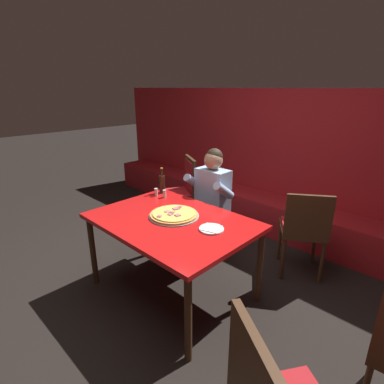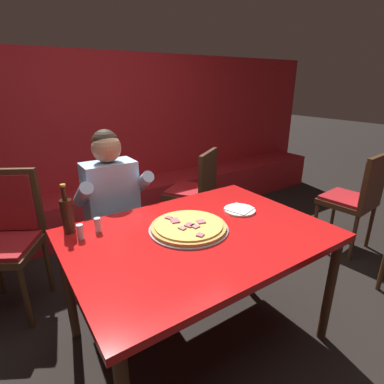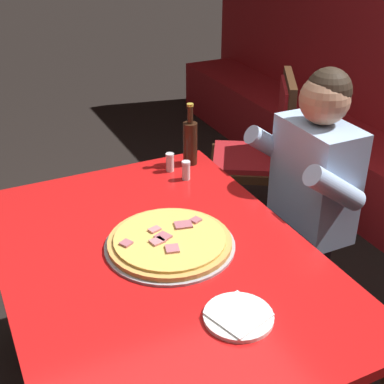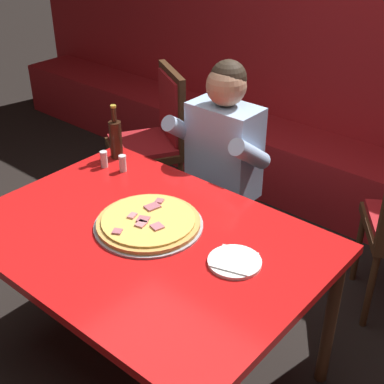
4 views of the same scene
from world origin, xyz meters
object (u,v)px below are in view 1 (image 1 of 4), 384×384
at_px(pizza, 174,215).
at_px(shaker_parmesan, 156,193).
at_px(plate_white_paper, 211,229).
at_px(diner_seated_blue_shirt, 208,199).
at_px(dining_chair_near_right, 182,188).
at_px(dining_chair_near_left, 304,226).
at_px(main_dining_table, 172,226).
at_px(shaker_black_pepper, 165,194).
at_px(beer_bottle, 162,183).

distance_m(pizza, shaker_parmesan, 0.60).
xyz_separation_m(plate_white_paper, diner_seated_blue_shirt, (-0.62, 0.66, -0.08)).
relative_size(dining_chair_near_right, dining_chair_near_left, 1.08).
relative_size(pizza, plate_white_paper, 2.22).
xyz_separation_m(pizza, plate_white_paper, (0.43, 0.03, -0.01)).
relative_size(shaker_parmesan, dining_chair_near_left, 0.09).
height_order(diner_seated_blue_shirt, dining_chair_near_left, diner_seated_blue_shirt).
bearing_deg(main_dining_table, plate_white_paper, 13.04).
height_order(shaker_black_pepper, dining_chair_near_right, dining_chair_near_right).
xyz_separation_m(main_dining_table, shaker_parmesan, (-0.58, 0.30, 0.11)).
distance_m(plate_white_paper, dining_chair_near_left, 1.12).
bearing_deg(dining_chair_near_left, shaker_parmesan, -148.59).
bearing_deg(beer_bottle, diner_seated_blue_shirt, 40.16).
distance_m(shaker_black_pepper, diner_seated_blue_shirt, 0.50).
bearing_deg(pizza, beer_bottle, 148.40).
xyz_separation_m(shaker_parmesan, shaker_black_pepper, (0.11, 0.03, 0.00)).
distance_m(main_dining_table, shaker_black_pepper, 0.59).
xyz_separation_m(plate_white_paper, dining_chair_near_left, (0.37, 1.03, -0.21)).
bearing_deg(main_dining_table, pizza, 118.66).
bearing_deg(dining_chair_near_left, dining_chair_near_right, -176.88).
distance_m(diner_seated_blue_shirt, dining_chair_near_right, 0.77).
relative_size(beer_bottle, shaker_black_pepper, 3.40).
distance_m(main_dining_table, dining_chair_near_right, 1.39).
bearing_deg(plate_white_paper, dining_chair_near_right, 144.67).
bearing_deg(shaker_parmesan, main_dining_table, -27.35).
distance_m(beer_bottle, shaker_parmesan, 0.14).
bearing_deg(shaker_black_pepper, pizza, -31.48).
bearing_deg(shaker_black_pepper, main_dining_table, -34.83).
xyz_separation_m(shaker_black_pepper, dining_chair_near_right, (-0.45, 0.70, -0.21)).
distance_m(beer_bottle, diner_seated_blue_shirt, 0.55).
distance_m(plate_white_paper, dining_chair_near_right, 1.64).
bearing_deg(pizza, main_dining_table, -61.34).
xyz_separation_m(beer_bottle, dining_chair_near_right, (-0.31, 0.61, -0.28)).
relative_size(beer_bottle, shaker_parmesan, 3.40).
bearing_deg(shaker_black_pepper, dining_chair_near_left, 32.54).
xyz_separation_m(plate_white_paper, shaker_black_pepper, (-0.88, 0.24, 0.03)).
bearing_deg(diner_seated_blue_shirt, shaker_black_pepper, -121.49).
height_order(main_dining_table, beer_bottle, beer_bottle).
distance_m(pizza, dining_chair_near_right, 1.34).
distance_m(plate_white_paper, shaker_parmesan, 1.00).
relative_size(shaker_parmesan, shaker_black_pepper, 1.00).
xyz_separation_m(beer_bottle, dining_chair_near_left, (1.38, 0.71, -0.31)).
distance_m(beer_bottle, dining_chair_near_left, 1.58).
xyz_separation_m(main_dining_table, dining_chair_near_right, (-0.93, 1.03, -0.10)).
relative_size(pizza, beer_bottle, 1.60).
xyz_separation_m(dining_chair_near_right, dining_chair_near_left, (1.69, 0.09, -0.03)).
xyz_separation_m(shaker_black_pepper, diner_seated_blue_shirt, (0.26, 0.42, -0.11)).
distance_m(main_dining_table, plate_white_paper, 0.42).
xyz_separation_m(main_dining_table, plate_white_paper, (0.40, 0.09, 0.08)).
relative_size(plate_white_paper, dining_chair_near_left, 0.22).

